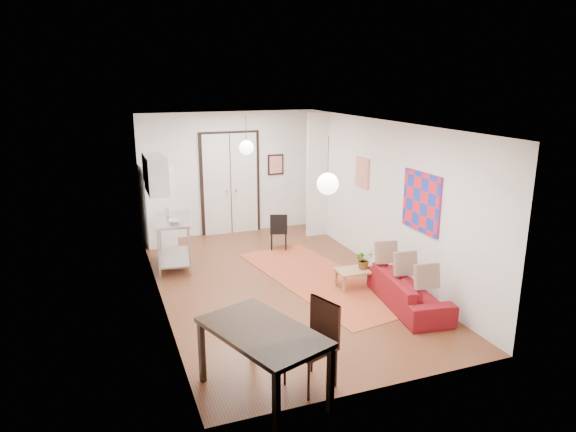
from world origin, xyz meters
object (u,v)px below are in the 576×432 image
object	(u,v)px
fridge	(158,205)
dining_table	(263,337)
dining_chair_near	(307,335)
kitchen_counter	(174,235)
black_side_chair	(278,227)
dining_chair_far	(307,335)
sofa	(409,291)
coffee_table	(358,272)

from	to	relation	value
fridge	dining_table	distance (m)	6.32
dining_table	dining_chair_near	world-z (taller)	dining_chair_near
fridge	dining_table	xyz separation A→B (m)	(0.43, -6.30, -0.14)
kitchen_counter	dining_chair_near	xyz separation A→B (m)	(0.92, -4.64, -0.03)
black_side_chair	dining_chair_far	bearing A→B (deg)	93.95
dining_table	fridge	bearing A→B (deg)	93.90
sofa	black_side_chair	size ratio (longest dim) A/B	2.29
fridge	dining_chair_near	bearing A→B (deg)	-88.56
dining_chair_near	sofa	bearing A→B (deg)	100.49
dining_chair_near	black_side_chair	size ratio (longest dim) A/B	1.30
dining_chair_near	dining_table	bearing A→B (deg)	-99.66
coffee_table	dining_chair_near	world-z (taller)	dining_chair_near
sofa	dining_chair_far	size ratio (longest dim) A/B	1.76
dining_chair_far	dining_table	bearing A→B (deg)	-99.66
dining_table	sofa	bearing A→B (deg)	26.86
sofa	fridge	xyz separation A→B (m)	(-3.43, 4.78, 0.63)
black_side_chair	coffee_table	bearing A→B (deg)	122.16
fridge	black_side_chair	xyz separation A→B (m)	(2.42, -1.16, -0.43)
coffee_table	kitchen_counter	size ratio (longest dim) A/B	0.59
sofa	dining_chair_near	size ratio (longest dim) A/B	1.76
dining_chair_near	dining_chair_far	bearing A→B (deg)	0.00
coffee_table	dining_chair_near	distance (m)	3.12
kitchen_counter	dining_chair_far	size ratio (longest dim) A/B	1.28
coffee_table	black_side_chair	distance (m)	2.72
fridge	coffee_table	bearing A→B (deg)	-59.62
dining_chair_far	black_side_chair	world-z (taller)	dining_chair_far
fridge	dining_chair_far	size ratio (longest dim) A/B	1.71
dining_chair_far	coffee_table	bearing A→B (deg)	120.21
sofa	coffee_table	world-z (taller)	sofa
sofa	black_side_chair	world-z (taller)	black_side_chair
coffee_table	black_side_chair	xyz separation A→B (m)	(-0.60, 2.64, 0.17)
coffee_table	dining_table	bearing A→B (deg)	-136.08
dining_table	dining_chair_far	bearing A→B (deg)	10.29
sofa	coffee_table	size ratio (longest dim) A/B	2.31
dining_table	dining_chair_far	distance (m)	0.63
black_side_chair	fridge	bearing A→B (deg)	-6.35
coffee_table	kitchen_counter	world-z (taller)	kitchen_counter
dining_table	dining_chair_far	size ratio (longest dim) A/B	1.66
fridge	kitchen_counter	bearing A→B (deg)	-94.01
sofa	coffee_table	bearing A→B (deg)	30.80
kitchen_counter	dining_chair_far	xyz separation A→B (m)	(0.92, -4.64, -0.03)
sofa	fridge	distance (m)	5.92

